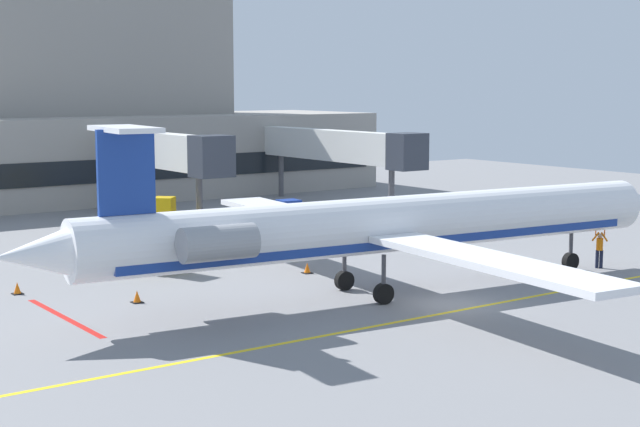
% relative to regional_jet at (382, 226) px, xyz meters
% --- Properties ---
extents(ground, '(120.00, 120.00, 0.11)m').
position_rel_regional_jet_xyz_m(ground, '(1.00, -3.29, -3.20)').
color(ground, slate).
extents(terminal_building, '(63.30, 15.50, 17.46)m').
position_rel_regional_jet_xyz_m(terminal_building, '(0.05, 44.71, 2.85)').
color(terminal_building, gray).
rests_on(terminal_building, ground).
extents(jet_bridge_west, '(2.40, 18.87, 6.07)m').
position_rel_regional_jet_xyz_m(jet_bridge_west, '(17.84, 26.54, 1.55)').
color(jet_bridge_west, silver).
rests_on(jet_bridge_west, ground).
extents(jet_bridge_east, '(2.40, 17.58, 6.31)m').
position_rel_regional_jet_xyz_m(jet_bridge_east, '(2.60, 27.20, 1.77)').
color(jet_bridge_east, silver).
rests_on(jet_bridge_east, ground).
extents(regional_jet, '(34.44, 28.82, 7.86)m').
position_rel_regional_jet_xyz_m(regional_jet, '(0.00, 0.00, 0.00)').
color(regional_jet, white).
rests_on(regional_jet, ground).
extents(baggage_tug, '(2.09, 3.14, 2.09)m').
position_rel_regional_jet_xyz_m(baggage_tug, '(7.15, 18.58, -2.21)').
color(baggage_tug, '#19389E').
rests_on(baggage_tug, ground).
extents(pushback_tractor, '(2.49, 3.27, 2.36)m').
position_rel_regional_jet_xyz_m(pushback_tractor, '(-5.87, 11.03, -2.11)').
color(pushback_tractor, '#E5B20C').
rests_on(pushback_tractor, ground).
extents(belt_loader, '(3.28, 3.21, 2.33)m').
position_rel_regional_jet_xyz_m(belt_loader, '(0.71, 21.95, -2.13)').
color(belt_loader, '#E5B20C').
rests_on(belt_loader, ground).
extents(marshaller, '(0.59, 0.70, 2.01)m').
position_rel_regional_jet_xyz_m(marshaller, '(13.20, -1.72, -2.12)').
color(marshaller, '#191E33').
rests_on(marshaller, ground).
extents(safety_cone_alpha, '(0.47, 0.47, 0.55)m').
position_rel_regional_jet_xyz_m(safety_cone_alpha, '(-13.41, 9.74, -2.90)').
color(safety_cone_alpha, orange).
rests_on(safety_cone_alpha, ground).
extents(safety_cone_bravo, '(0.47, 0.47, 0.55)m').
position_rel_regional_jet_xyz_m(safety_cone_bravo, '(8.91, 1.77, -2.90)').
color(safety_cone_bravo, orange).
rests_on(safety_cone_bravo, ground).
extents(safety_cone_charlie, '(0.47, 0.47, 0.55)m').
position_rel_regional_jet_xyz_m(safety_cone_charlie, '(0.10, 6.02, -2.90)').
color(safety_cone_charlie, orange).
rests_on(safety_cone_charlie, ground).
extents(safety_cone_delta, '(0.47, 0.47, 0.55)m').
position_rel_regional_jet_xyz_m(safety_cone_delta, '(-9.74, 4.95, -2.90)').
color(safety_cone_delta, orange).
rests_on(safety_cone_delta, ground).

